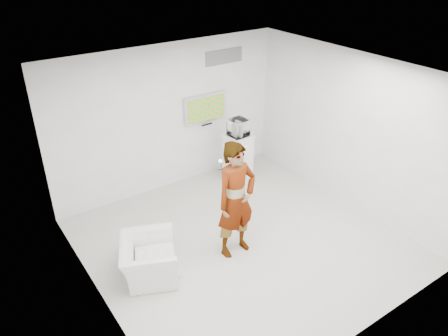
# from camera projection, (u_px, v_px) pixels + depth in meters

# --- Properties ---
(room) EXTENTS (5.01, 5.01, 3.00)m
(room) POSITION_uv_depth(u_px,v_px,m) (243.00, 167.00, 6.96)
(room) COLOR beige
(room) RESTS_ON ground
(tv) EXTENTS (1.00, 0.08, 0.60)m
(tv) POSITION_uv_depth(u_px,v_px,m) (205.00, 108.00, 9.13)
(tv) COLOR silver
(tv) RESTS_ON room
(logo_decal) EXTENTS (0.90, 0.02, 0.30)m
(logo_decal) POSITION_uv_depth(u_px,v_px,m) (224.00, 57.00, 8.93)
(logo_decal) COLOR slate
(logo_decal) RESTS_ON room
(person) EXTENTS (0.76, 0.52, 2.02)m
(person) POSITION_uv_depth(u_px,v_px,m) (236.00, 200.00, 7.01)
(person) COLOR silver
(person) RESTS_ON room
(armchair) EXTENTS (1.17, 1.23, 0.63)m
(armchair) POSITION_uv_depth(u_px,v_px,m) (149.00, 259.00, 6.81)
(armchair) COLOR silver
(armchair) RESTS_ON room
(pedestal) EXTENTS (0.58, 0.58, 1.08)m
(pedestal) POSITION_uv_depth(u_px,v_px,m) (238.00, 159.00, 9.30)
(pedestal) COLOR silver
(pedestal) RESTS_ON room
(floor_uplight) EXTENTS (0.22, 0.22, 0.28)m
(floor_uplight) POSITION_uv_depth(u_px,v_px,m) (220.00, 166.00, 9.88)
(floor_uplight) COLOR white
(floor_uplight) RESTS_ON room
(vitrine) EXTENTS (0.37, 0.37, 0.35)m
(vitrine) POSITION_uv_depth(u_px,v_px,m) (238.00, 128.00, 8.96)
(vitrine) COLOR silver
(vitrine) RESTS_ON pedestal
(console) EXTENTS (0.07, 0.18, 0.25)m
(console) POSITION_uv_depth(u_px,v_px,m) (238.00, 130.00, 8.99)
(console) COLOR silver
(console) RESTS_ON pedestal
(wii_remote) EXTENTS (0.09, 0.13, 0.03)m
(wii_remote) POSITION_uv_depth(u_px,v_px,m) (243.00, 148.00, 6.86)
(wii_remote) COLOR silver
(wii_remote) RESTS_ON person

